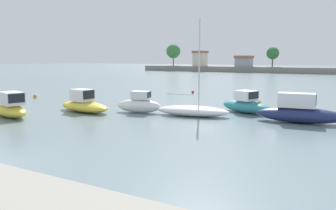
{
  "coord_description": "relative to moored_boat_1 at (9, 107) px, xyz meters",
  "views": [
    {
      "loc": [
        12.7,
        -7.28,
        4.16
      ],
      "look_at": [
        0.59,
        14.17,
        0.7
      ],
      "focal_mm": 35.67,
      "sensor_mm": 36.0,
      "label": 1
    }
  ],
  "objects": [
    {
      "name": "moored_boat_3",
      "position": [
        7.15,
        6.02,
        -0.01
      ],
      "size": [
        3.77,
        1.87,
        1.67
      ],
      "rotation": [
        0.0,
        0.0,
        0.21
      ],
      "color": "white",
      "rests_on": "ground"
    },
    {
      "name": "moored_boat_6",
      "position": [
        18.48,
        7.78,
        0.04
      ],
      "size": [
        5.67,
        2.14,
        1.93
      ],
      "rotation": [
        0.0,
        0.0,
        0.1
      ],
      "color": "navy",
      "rests_on": "ground"
    },
    {
      "name": "mooring_buoy_1",
      "position": [
        -7.78,
        8.47,
        -0.46
      ],
      "size": [
        0.4,
        0.4,
        0.4
      ],
      "primitive_type": "sphere",
      "color": "orange",
      "rests_on": "ground"
    },
    {
      "name": "mooring_buoy_0",
      "position": [
        13.91,
        15.76,
        -0.51
      ],
      "size": [
        0.29,
        0.29,
        0.29
      ],
      "primitive_type": "sphere",
      "color": "orange",
      "rests_on": "ground"
    },
    {
      "name": "distant_shoreline",
      "position": [
        7.38,
        84.23,
        1.39
      ],
      "size": [
        100.35,
        7.49,
        8.86
      ],
      "color": "gray",
      "rests_on": "ground"
    },
    {
      "name": "moored_boat_1",
      "position": [
        0.0,
        0.0,
        0.0
      ],
      "size": [
        5.54,
        3.09,
        1.82
      ],
      "rotation": [
        0.0,
        0.0,
        -0.3
      ],
      "color": "yellow",
      "rests_on": "ground"
    },
    {
      "name": "moored_boat_5",
      "position": [
        14.31,
        10.03,
        -0.04
      ],
      "size": [
        4.67,
        3.19,
        1.71
      ],
      "rotation": [
        0.0,
        0.0,
        -0.4
      ],
      "color": "teal",
      "rests_on": "ground"
    },
    {
      "name": "moored_boat_4",
      "position": [
        11.37,
        6.69,
        -0.25
      ],
      "size": [
        5.57,
        2.7,
        6.91
      ],
      "rotation": [
        0.0,
        0.0,
        0.18
      ],
      "color": "white",
      "rests_on": "ground"
    },
    {
      "name": "mooring_buoy_2",
      "position": [
        4.71,
        20.85,
        -0.48
      ],
      "size": [
        0.35,
        0.35,
        0.35
      ],
      "primitive_type": "sphere",
      "color": "red",
      "rests_on": "ground"
    },
    {
      "name": "moored_boat_2",
      "position": [
        3.1,
        4.28,
        -0.08
      ],
      "size": [
        5.42,
        2.73,
        1.76
      ],
      "rotation": [
        0.0,
        0.0,
        -0.16
      ],
      "color": "yellow",
      "rests_on": "ground"
    }
  ]
}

